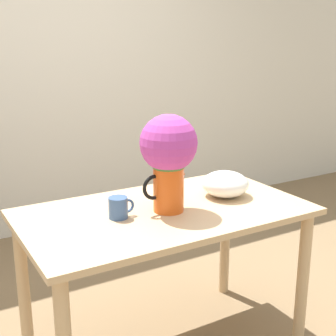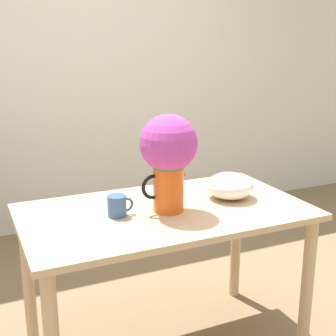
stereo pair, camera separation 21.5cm
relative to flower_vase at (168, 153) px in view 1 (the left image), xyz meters
name	(u,v)px [view 1 (the left image)]	position (x,y,z in m)	size (l,w,h in m)	color
wall_back	(50,73)	(0.05, 1.94, 0.24)	(8.00, 0.05, 2.60)	silver
table	(165,231)	(-0.01, 0.03, -0.40)	(1.36, 0.77, 0.78)	tan
flower_vase	(168,153)	(0.00, 0.00, 0.00)	(0.27, 0.27, 0.46)	#E05619
coffee_mug	(119,208)	(-0.24, 0.03, -0.23)	(0.12, 0.09, 0.10)	#385689
white_bowl	(225,184)	(0.36, 0.04, -0.22)	(0.24, 0.24, 0.13)	white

